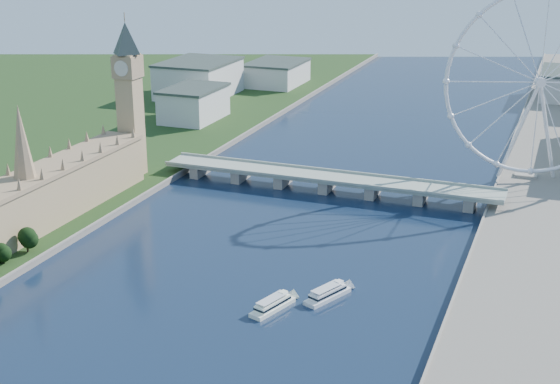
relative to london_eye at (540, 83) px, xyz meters
The scene contains 7 objects.
parliament_range 313.29m from the london_eye, 143.26° to the right, with size 24.00×200.00×70.00m.
big_ben 259.68m from the london_eye, 162.73° to the right, with size 20.02×20.02×110.00m.
westminster_bridge 145.38m from the london_eye, 155.34° to the right, with size 220.00×22.00×9.50m.
london_eye is the anchor object (origin of this frame).
city_skyline 226.06m from the london_eye, 111.50° to the left, with size 505.00×280.00×32.00m.
tour_boat_near 247.40m from the london_eye, 113.06° to the right, with size 7.04×27.66×6.09m, color white, non-canonical shape.
tour_boat_far 223.65m from the london_eye, 110.26° to the right, with size 7.25×28.45×6.27m, color silver, non-canonical shape.
Camera 1 is at (139.45, -150.65, 160.82)m, focal length 50.00 mm.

